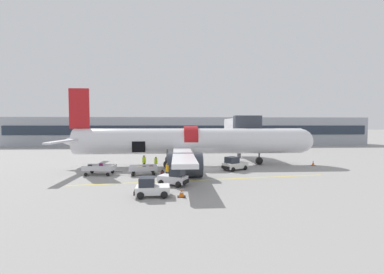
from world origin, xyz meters
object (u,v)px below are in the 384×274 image
at_px(ground_crew_loader_b, 144,162).
at_px(baggage_cart_queued, 101,169).
at_px(baggage_tug_mid, 174,178).
at_px(baggage_tug_lead, 151,188).
at_px(suitcase_on_tarmac_upright, 162,174).
at_px(ground_crew_driver, 168,171).
at_px(baggage_tug_rear, 234,164).
at_px(ground_crew_loader_a, 156,163).
at_px(airplane, 187,143).
at_px(baggage_cart_loading, 145,170).

bearing_deg(ground_crew_loader_b, baggage_cart_queued, -148.05).
relative_size(baggage_tug_mid, ground_crew_loader_b, 1.60).
bearing_deg(baggage_tug_mid, baggage_tug_lead, -116.34).
distance_m(ground_crew_loader_b, suitcase_on_tarmac_upright, 5.21).
bearing_deg(baggage_tug_mid, ground_crew_loader_b, 114.52).
bearing_deg(baggage_cart_queued, ground_crew_driver, -22.19).
distance_m(baggage_tug_lead, suitcase_on_tarmac_upright, 7.18).
relative_size(baggage_tug_rear, ground_crew_loader_b, 1.87).
bearing_deg(ground_crew_loader_b, ground_crew_loader_a, -6.73).
xyz_separation_m(baggage_tug_rear, ground_crew_loader_a, (-9.56, 0.56, 0.16)).
distance_m(airplane, ground_crew_driver, 9.77).
bearing_deg(ground_crew_driver, baggage_tug_rear, 32.73).
height_order(baggage_tug_rear, baggage_cart_queued, baggage_tug_rear).
relative_size(baggage_tug_rear, baggage_cart_loading, 0.83).
xyz_separation_m(baggage_tug_lead, baggage_cart_queued, (-6.45, 8.94, -0.04)).
bearing_deg(baggage_cart_queued, baggage_tug_mid, -33.70).
bearing_deg(baggage_cart_loading, ground_crew_loader_a, 69.24).
bearing_deg(ground_crew_driver, suitcase_on_tarmac_upright, 115.48).
relative_size(baggage_cart_queued, ground_crew_loader_b, 2.35).
distance_m(baggage_tug_rear, ground_crew_driver, 9.42).
relative_size(baggage_cart_queued, suitcase_on_tarmac_upright, 5.46).
distance_m(baggage_tug_lead, ground_crew_loader_b, 11.88).
distance_m(airplane, baggage_tug_mid, 11.99).
height_order(airplane, ground_crew_loader_a, airplane).
xyz_separation_m(baggage_tug_lead, ground_crew_driver, (1.06, 5.88, 0.28)).
xyz_separation_m(baggage_tug_mid, ground_crew_loader_b, (-3.75, 8.22, 0.29)).
relative_size(baggage_tug_lead, baggage_tug_rear, 0.81).
bearing_deg(ground_crew_driver, airplane, 75.76).
relative_size(ground_crew_loader_b, suitcase_on_tarmac_upright, 2.32).
height_order(baggage_cart_loading, ground_crew_loader_a, ground_crew_loader_a).
bearing_deg(baggage_tug_lead, ground_crew_loader_b, 99.80).
height_order(baggage_cart_queued, suitcase_on_tarmac_upright, baggage_cart_queued).
height_order(ground_crew_driver, suitcase_on_tarmac_upright, ground_crew_driver).
bearing_deg(ground_crew_loader_a, baggage_tug_mid, -74.07).
bearing_deg(baggage_cart_loading, baggage_tug_mid, -57.81).
bearing_deg(suitcase_on_tarmac_upright, baggage_cart_queued, 165.51).
height_order(ground_crew_loader_b, ground_crew_driver, ground_crew_loader_b).
bearing_deg(ground_crew_loader_b, baggage_cart_loading, -81.97).
bearing_deg(baggage_tug_lead, baggage_tug_mid, 63.66).
relative_size(airplane, baggage_tug_mid, 11.80).
height_order(baggage_tug_mid, suitcase_on_tarmac_upright, baggage_tug_mid).
relative_size(ground_crew_loader_a, suitcase_on_tarmac_upright, 2.09).
relative_size(baggage_tug_mid, baggage_cart_queued, 0.68).
xyz_separation_m(baggage_tug_lead, ground_crew_loader_b, (-2.02, 11.71, 0.32)).
bearing_deg(baggage_tug_rear, ground_crew_loader_a, 176.63).
height_order(baggage_tug_rear, suitcase_on_tarmac_upright, baggage_tug_rear).
height_order(baggage_tug_mid, ground_crew_driver, ground_crew_driver).
height_order(ground_crew_loader_a, suitcase_on_tarmac_upright, ground_crew_loader_a).
xyz_separation_m(baggage_tug_rear, ground_crew_driver, (-7.92, -5.09, 0.21)).
xyz_separation_m(baggage_cart_loading, ground_crew_loader_b, (-0.41, 2.92, 0.43)).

